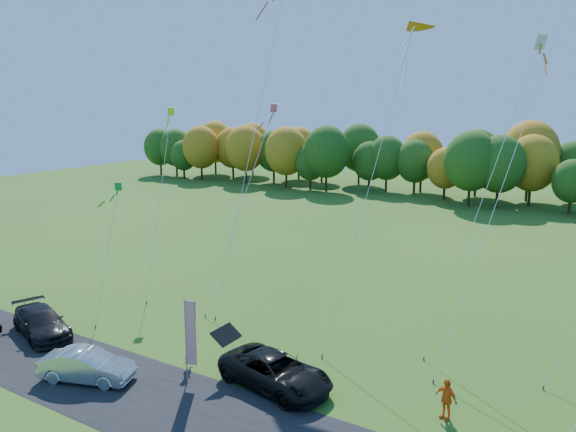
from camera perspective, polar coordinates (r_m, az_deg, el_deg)
The scene contains 17 objects.
ground at distance 29.80m, azimuth -6.27°, elevation -15.36°, with size 160.00×160.00×0.00m, color #2C5516.
asphalt_strip at distance 27.15m, azimuth -11.72°, elevation -18.42°, with size 90.00×6.00×0.01m, color black.
tree_line at distance 78.76m, azimuth 19.00°, elevation 1.19°, with size 116.00×12.00×10.00m, color #1E4711, non-canonical shape.
black_suv at distance 27.80m, azimuth -1.27°, elevation -15.50°, with size 2.71×5.87×1.63m, color black.
silver_sedan at distance 30.08m, azimuth -19.76°, elevation -14.13°, with size 1.62×4.64×1.53m, color #B3B3B8.
dark_truck_a at distance 36.32m, azimuth -23.76°, elevation -9.86°, with size 2.21×5.44×1.58m, color black.
person_tailgate_a at distance 29.93m, azimuth -10.03°, elevation -13.40°, with size 0.67×0.44×1.83m, color white.
person_tailgate_b at distance 28.40m, azimuth -2.71°, elevation -14.93°, with size 0.78×0.61×1.60m, color gray.
person_east at distance 26.28m, azimuth 15.76°, elevation -17.43°, with size 1.08×0.45×1.85m, color orange.
feather_flag at distance 27.78m, azimuth -9.96°, elevation -11.52°, with size 0.56×0.20×4.33m.
kite_delta_blue at distance 38.83m, azimuth -3.16°, elevation 9.92°, with size 3.32×12.76×24.82m.
kite_parafoil_orange at distance 31.78m, azimuth 23.53°, elevation 10.45°, with size 6.87×13.38×27.15m.
kite_delta_red at distance 32.10m, azimuth 8.71°, elevation 4.66°, with size 2.38×9.87×19.16m.
kite_diamond_yellow at distance 41.05m, azimuth -12.93°, elevation 1.49°, with size 3.60×6.94×13.28m.
kite_diamond_green at distance 36.90m, azimuth -17.87°, elevation -3.53°, with size 2.03×4.27×8.61m.
kite_diamond_white at distance 30.96m, azimuth 19.10°, elevation 1.45°, with size 4.33×5.78×17.19m.
kite_diamond_pink at distance 38.18m, azimuth -4.30°, elevation 2.55°, with size 1.02×8.82×13.57m.
Camera 1 is at (16.47, -20.83, 13.53)m, focal length 35.00 mm.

